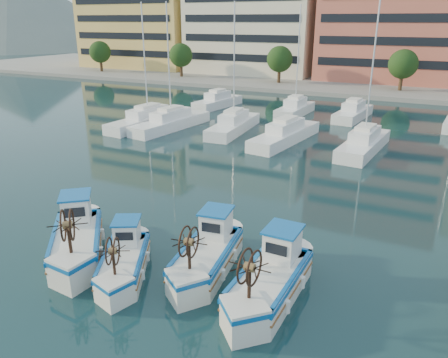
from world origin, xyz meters
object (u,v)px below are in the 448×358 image
fishing_boat_c (208,252)px  fishing_boat_d (271,277)px  fishing_boat_b (124,258)px  fishing_boat_a (77,237)px

fishing_boat_c → fishing_boat_d: bearing=-20.3°
fishing_boat_b → fishing_boat_d: size_ratio=0.86×
fishing_boat_c → fishing_boat_a: bearing=-173.9°
fishing_boat_b → fishing_boat_d: 6.13m
fishing_boat_a → fishing_boat_b: (2.89, -0.31, -0.16)m
fishing_boat_b → fishing_boat_d: (6.02, 1.18, 0.13)m
fishing_boat_b → fishing_boat_c: (2.95, 1.82, 0.10)m
fishing_boat_c → fishing_boat_d: size_ratio=0.98×
fishing_boat_a → fishing_boat_d: fishing_boat_a is taller
fishing_boat_b → fishing_boat_a: bearing=145.8°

